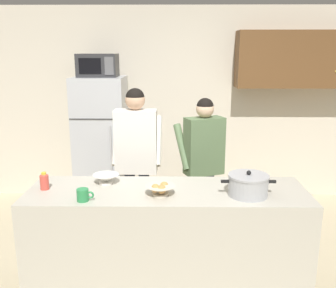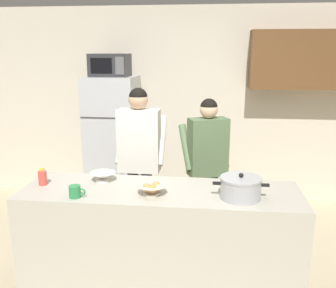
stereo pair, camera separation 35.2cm
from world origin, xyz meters
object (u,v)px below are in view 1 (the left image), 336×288
coffee_mug (83,195)px  bottle_near_edge (44,181)px  bread_bowl (160,189)px  empty_bowl (106,178)px  person_by_sink (203,155)px  person_near_pot (136,150)px  refrigerator (102,143)px  microwave (98,65)px  cooking_pot (248,185)px

coffee_mug → bottle_near_edge: bearing=147.2°
bread_bowl → empty_bowl: 0.54m
empty_bowl → bottle_near_edge: bottle_near_edge is taller
bottle_near_edge → person_by_sink: bearing=33.7°
person_by_sink → bottle_near_edge: bearing=-146.3°
person_near_pot → coffee_mug: bearing=-106.2°
refrigerator → microwave: bearing=-89.9°
bottle_near_edge → coffee_mug: bearing=-32.8°
refrigerator → empty_bowl: bearing=-78.2°
microwave → person_by_sink: bearing=-36.0°
person_near_pot → empty_bowl: size_ratio=7.55×
microwave → bread_bowl: microwave is taller
cooking_pot → empty_bowl: cooking_pot is taller
microwave → bottle_near_edge: size_ratio=3.28×
microwave → coffee_mug: microwave is taller
person_near_pot → empty_bowl: (-0.20, -0.66, -0.08)m
person_by_sink → cooking_pot: size_ratio=3.65×
coffee_mug → empty_bowl: 0.40m
refrigerator → person_by_sink: 1.56m
bottle_near_edge → microwave: bearing=86.2°
microwave → empty_bowl: 1.93m
empty_bowl → person_by_sink: bearing=40.7°
refrigerator → bread_bowl: bearing=-67.1°
microwave → person_near_pot: microwave is taller
bread_bowl → coffee_mug: bearing=-168.1°
refrigerator → person_near_pot: size_ratio=1.02×
microwave → coffee_mug: bearing=-83.1°
person_near_pot → bottle_near_edge: (-0.68, -0.81, -0.05)m
person_by_sink → bread_bowl: person_by_sink is taller
microwave → bottle_near_edge: bearing=-93.8°
empty_bowl → person_near_pot: bearing=73.3°
person_near_pot → bread_bowl: size_ratio=6.90×
person_by_sink → empty_bowl: bearing=-139.3°
person_by_sink → cooking_pot: 1.06m
refrigerator → empty_bowl: refrigerator is taller
person_near_pot → bread_bowl: (0.27, -0.93, -0.07)m
coffee_mug → person_by_sink: bearing=49.1°
coffee_mug → bread_bowl: bearing=11.9°
person_by_sink → person_near_pot: bearing=-171.2°
person_near_pot → bottle_near_edge: person_near_pot is taller
empty_bowl → bottle_near_edge: size_ratio=1.51×
cooking_pot → bottle_near_edge: cooking_pot is taller
bread_bowl → refrigerator: bearing=112.9°
person_near_pot → cooking_pot: 1.33m
person_by_sink → empty_bowl: 1.18m
microwave → bread_bowl: 2.29m
refrigerator → bottle_near_edge: refrigerator is taller
refrigerator → cooking_pot: bearing=-52.2°
cooking_pot → person_by_sink: bearing=104.6°
bottle_near_edge → cooking_pot: bearing=-3.8°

